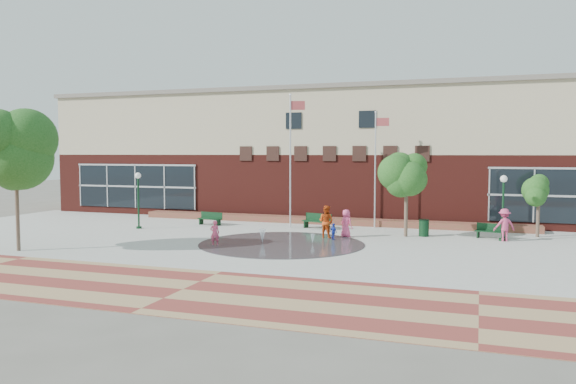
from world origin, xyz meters
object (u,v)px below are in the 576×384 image
(child_splash, at_px, (215,233))
(flagpole_right, at_px, (376,163))
(tree_big_left, at_px, (15,152))
(flagpole_left, at_px, (291,154))
(trash_can, at_px, (424,228))
(bench_left, at_px, (210,221))

(child_splash, bearing_deg, flagpole_right, -156.94)
(flagpole_right, distance_m, tree_big_left, 19.93)
(flagpole_right, relative_size, child_splash, 5.69)
(flagpole_right, xyz_separation_m, tree_big_left, (-14.51, -13.64, 0.64))
(flagpole_left, relative_size, flagpole_right, 1.15)
(flagpole_right, xyz_separation_m, trash_can, (3.19, -2.73, -3.53))
(tree_big_left, bearing_deg, bench_left, 69.68)
(bench_left, bearing_deg, tree_big_left, -100.69)
(flagpole_right, height_order, trash_can, flagpole_right)
(flagpole_left, height_order, tree_big_left, flagpole_left)
(tree_big_left, bearing_deg, flagpole_right, 43.23)
(flagpole_left, distance_m, child_splash, 8.59)
(tree_big_left, distance_m, child_splash, 10.06)
(bench_left, xyz_separation_m, trash_can, (13.45, -0.56, 0.22))
(tree_big_left, relative_size, child_splash, 5.16)
(flagpole_left, xyz_separation_m, bench_left, (-5.34, -0.46, -4.32))
(trash_can, distance_m, child_splash, 11.59)
(trash_can, height_order, child_splash, child_splash)
(flagpole_right, bearing_deg, flagpole_left, -170.65)
(flagpole_right, bearing_deg, bench_left, -177.86)
(flagpole_left, distance_m, bench_left, 6.88)
(tree_big_left, bearing_deg, flagpole_left, 51.23)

